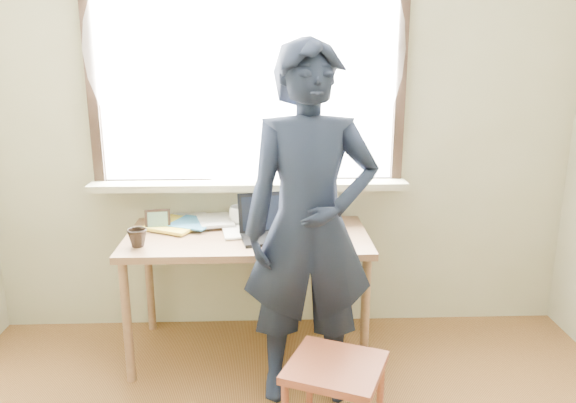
{
  "coord_description": "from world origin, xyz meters",
  "views": [
    {
      "loc": [
        -0.09,
        -1.31,
        1.7
      ],
      "look_at": [
        -0.01,
        0.95,
        1.09
      ],
      "focal_mm": 35.0,
      "sensor_mm": 36.0,
      "label": 1
    }
  ],
  "objects_px": {
    "mug_dark": "(137,238)",
    "work_chair": "(335,377)",
    "mug_white": "(241,215)",
    "person": "(310,228)",
    "desk": "(248,247)",
    "laptop": "(271,227)"
  },
  "relations": [
    {
      "from": "mug_dark",
      "to": "work_chair",
      "type": "relative_size",
      "value": 0.2
    },
    {
      "from": "mug_white",
      "to": "mug_dark",
      "type": "bearing_deg",
      "value": -145.11
    },
    {
      "from": "desk",
      "to": "laptop",
      "type": "bearing_deg",
      "value": -14.23
    },
    {
      "from": "desk",
      "to": "laptop",
      "type": "distance_m",
      "value": 0.18
    },
    {
      "from": "mug_white",
      "to": "work_chair",
      "type": "bearing_deg",
      "value": -66.52
    },
    {
      "from": "desk",
      "to": "person",
      "type": "bearing_deg",
      "value": -52.11
    },
    {
      "from": "desk",
      "to": "mug_white",
      "type": "height_order",
      "value": "mug_white"
    },
    {
      "from": "mug_white",
      "to": "person",
      "type": "distance_m",
      "value": 0.7
    },
    {
      "from": "laptop",
      "to": "work_chair",
      "type": "height_order",
      "value": "laptop"
    },
    {
      "from": "desk",
      "to": "person",
      "type": "height_order",
      "value": "person"
    },
    {
      "from": "work_chair",
      "to": "person",
      "type": "height_order",
      "value": "person"
    },
    {
      "from": "mug_dark",
      "to": "work_chair",
      "type": "bearing_deg",
      "value": -34.0
    },
    {
      "from": "work_chair",
      "to": "desk",
      "type": "bearing_deg",
      "value": 115.87
    },
    {
      "from": "mug_dark",
      "to": "person",
      "type": "xyz_separation_m",
      "value": [
        0.87,
        -0.23,
        0.12
      ]
    },
    {
      "from": "laptop",
      "to": "work_chair",
      "type": "bearing_deg",
      "value": -71.17
    },
    {
      "from": "mug_white",
      "to": "mug_dark",
      "type": "height_order",
      "value": "mug_white"
    },
    {
      "from": "laptop",
      "to": "mug_dark",
      "type": "bearing_deg",
      "value": -168.49
    },
    {
      "from": "mug_dark",
      "to": "work_chair",
      "type": "xyz_separation_m",
      "value": [
        0.96,
        -0.65,
        -0.42
      ]
    },
    {
      "from": "desk",
      "to": "laptop",
      "type": "height_order",
      "value": "laptop"
    },
    {
      "from": "mug_dark",
      "to": "desk",
      "type": "bearing_deg",
      "value": 17.16
    },
    {
      "from": "person",
      "to": "work_chair",
      "type": "bearing_deg",
      "value": -80.33
    },
    {
      "from": "desk",
      "to": "mug_dark",
      "type": "distance_m",
      "value": 0.6
    }
  ]
}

